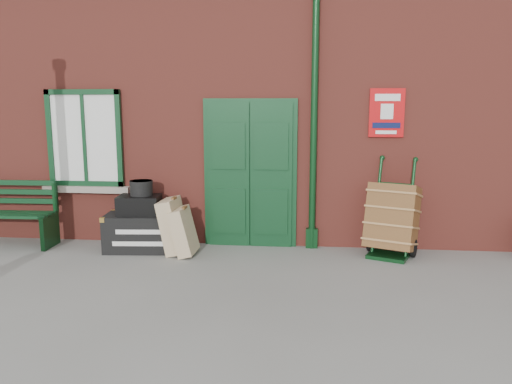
# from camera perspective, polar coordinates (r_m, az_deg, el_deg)

# --- Properties ---
(ground) EXTENTS (80.00, 80.00, 0.00)m
(ground) POSITION_cam_1_polar(r_m,az_deg,el_deg) (6.43, 0.53, -9.77)
(ground) COLOR gray
(ground) RESTS_ON ground
(station_building) EXTENTS (10.30, 4.30, 4.36)m
(station_building) POSITION_cam_1_polar(r_m,az_deg,el_deg) (9.53, 2.55, 9.92)
(station_building) COLOR brown
(station_building) RESTS_ON ground
(bench) EXTENTS (1.69, 0.57, 1.04)m
(bench) POSITION_cam_1_polar(r_m,az_deg,el_deg) (8.72, -27.10, -2.04)
(bench) COLOR #0E361B
(bench) RESTS_ON ground
(houdini_trunk) EXTENTS (1.16, 0.71, 0.55)m
(houdini_trunk) POSITION_cam_1_polar(r_m,az_deg,el_deg) (7.72, -12.71, -4.46)
(houdini_trunk) COLOR black
(houdini_trunk) RESTS_ON ground
(strongbox) EXTENTS (0.65, 0.50, 0.28)m
(strongbox) POSITION_cam_1_polar(r_m,az_deg,el_deg) (7.65, -13.19, -1.43)
(strongbox) COLOR black
(strongbox) RESTS_ON houdini_trunk
(hatbox) EXTENTS (0.36, 0.36, 0.22)m
(hatbox) POSITION_cam_1_polar(r_m,az_deg,el_deg) (7.62, -12.97, 0.45)
(hatbox) COLOR black
(hatbox) RESTS_ON strongbox
(suitcase_back) EXTENTS (0.39, 0.58, 0.82)m
(suitcase_back) POSITION_cam_1_polar(r_m,az_deg,el_deg) (7.47, -9.43, -3.80)
(suitcase_back) COLOR tan
(suitcase_back) RESTS_ON ground
(suitcase_front) EXTENTS (0.37, 0.52, 0.71)m
(suitcase_front) POSITION_cam_1_polar(r_m,az_deg,el_deg) (7.34, -8.26, -4.46)
(suitcase_front) COLOR tan
(suitcase_front) RESTS_ON ground
(porter_trolley) EXTENTS (0.90, 0.93, 1.40)m
(porter_trolley) POSITION_cam_1_polar(r_m,az_deg,el_deg) (7.47, 15.30, -2.98)
(porter_trolley) COLOR #0C3215
(porter_trolley) RESTS_ON ground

